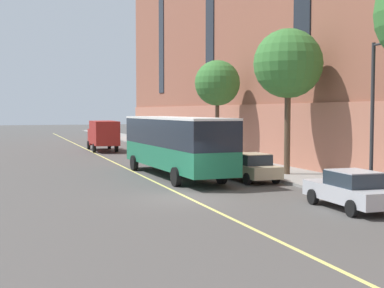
# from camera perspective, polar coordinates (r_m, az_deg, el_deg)

# --- Properties ---
(ground_plane) EXTENTS (260.00, 260.00, 0.00)m
(ground_plane) POSITION_cam_1_polar(r_m,az_deg,el_deg) (23.88, -0.44, -5.85)
(ground_plane) COLOR #4C4947
(sidewalk) EXTENTS (4.14, 160.00, 0.15)m
(sidewalk) POSITION_cam_1_polar(r_m,az_deg,el_deg) (30.26, 13.24, -3.80)
(sidewalk) COLOR gray
(sidewalk) RESTS_ON ground
(city_bus) EXTENTS (3.30, 12.44, 3.53)m
(city_bus) POSITION_cam_1_polar(r_m,az_deg,el_deg) (31.38, -1.83, 0.19)
(city_bus) COLOR #1E704C
(city_bus) RESTS_ON ground
(parked_car_black_0) EXTENTS (2.06, 4.45, 1.56)m
(parked_car_black_0) POSITION_cam_1_polar(r_m,az_deg,el_deg) (51.23, -4.78, 0.06)
(parked_car_black_0) COLOR black
(parked_car_black_0) RESTS_ON ground
(parked_car_red_2) EXTENTS (2.06, 4.50, 1.56)m
(parked_car_red_2) POSITION_cam_1_polar(r_m,az_deg,el_deg) (36.69, 1.41, -1.32)
(parked_car_red_2) COLOR #B21E19
(parked_car_red_2) RESTS_ON ground
(parked_car_champagne_3) EXTENTS (2.01, 4.37, 1.56)m
(parked_car_champagne_3) POSITION_cam_1_polar(r_m,az_deg,el_deg) (29.76, 6.29, -2.48)
(parked_car_champagne_3) COLOR #BCAD89
(parked_car_champagne_3) RESTS_ON ground
(parked_car_darkgray_4) EXTENTS (1.94, 4.61, 1.56)m
(parked_car_darkgray_4) POSITION_cam_1_polar(r_m,az_deg,el_deg) (45.42, -2.61, -0.38)
(parked_car_darkgray_4) COLOR #4C4C51
(parked_car_darkgray_4) RESTS_ON ground
(parked_car_silver_5) EXTENTS (2.03, 4.59, 1.56)m
(parked_car_silver_5) POSITION_cam_1_polar(r_m,az_deg,el_deg) (22.09, 16.60, -4.71)
(parked_car_silver_5) COLOR #B7B7BC
(parked_car_silver_5) RESTS_ON ground
(box_truck) EXTENTS (2.52, 7.43, 2.93)m
(box_truck) POSITION_cam_1_polar(r_m,az_deg,el_deg) (52.25, -9.47, 1.08)
(box_truck) COLOR maroon
(box_truck) RESTS_ON ground
(street_tree_far_uptown) EXTENTS (4.08, 4.08, 8.57)m
(street_tree_far_uptown) POSITION_cam_1_polar(r_m,az_deg,el_deg) (32.23, 10.21, 8.39)
(street_tree_far_uptown) COLOR brown
(street_tree_far_uptown) RESTS_ON sidewalk
(street_tree_far_downtown) EXTENTS (3.57, 3.57, 7.72)m
(street_tree_far_downtown) POSITION_cam_1_polar(r_m,az_deg,el_deg) (42.22, 2.72, 6.47)
(street_tree_far_downtown) COLOR brown
(street_tree_far_downtown) RESTS_ON sidewalk
(street_lamp) EXTENTS (0.36, 1.48, 6.61)m
(street_lamp) POSITION_cam_1_polar(r_m,az_deg,el_deg) (23.72, 19.05, 4.14)
(street_lamp) COLOR #2D2D30
(street_lamp) RESTS_ON sidewalk
(lane_centerline) EXTENTS (0.16, 140.00, 0.01)m
(lane_centerline) POSITION_cam_1_polar(r_m,az_deg,el_deg) (26.73, -2.36, -4.83)
(lane_centerline) COLOR #E0D66B
(lane_centerline) RESTS_ON ground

